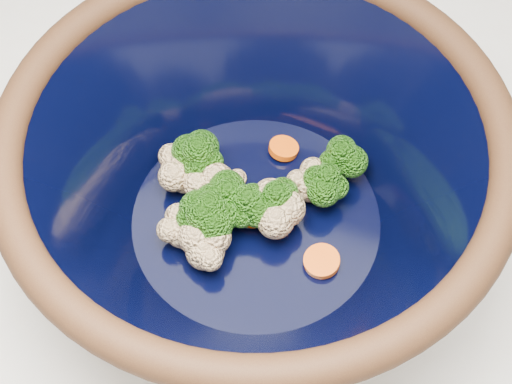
# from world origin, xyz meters

# --- Properties ---
(mixing_bowl) EXTENTS (0.37, 0.37, 0.16)m
(mixing_bowl) POSITION_xyz_m (-0.06, 0.09, 0.99)
(mixing_bowl) COLOR black
(mixing_bowl) RESTS_ON counter
(vegetable_pile) EXTENTS (0.17, 0.15, 0.05)m
(vegetable_pile) POSITION_xyz_m (-0.08, 0.10, 0.96)
(vegetable_pile) COLOR #608442
(vegetable_pile) RESTS_ON mixing_bowl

